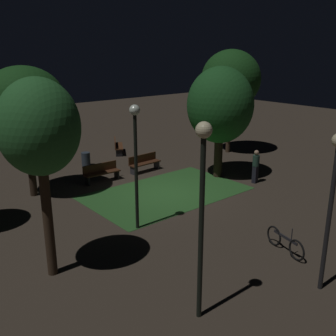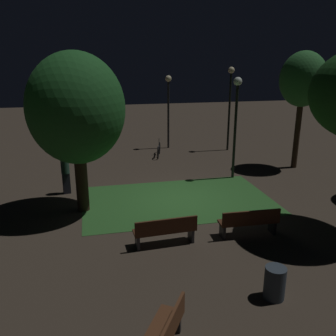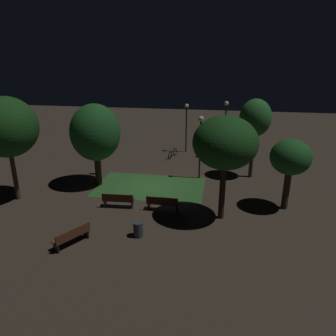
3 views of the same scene
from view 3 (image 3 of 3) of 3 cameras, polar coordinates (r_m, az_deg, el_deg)
name	(u,v)px [view 3 (image 3 of 3)]	position (r m, az deg, el deg)	size (l,w,h in m)	color
ground_plane	(152,187)	(21.60, -2.82, -3.27)	(60.00, 60.00, 0.00)	#3D3328
grass_lawn	(150,187)	(21.57, -3.13, -3.29)	(7.05, 4.34, 0.01)	#2D6028
bench_by_lamp	(118,200)	(18.83, -8.73, -5.53)	(1.82, 0.57, 0.88)	#422314
bench_near_trees	(162,203)	(18.25, -0.97, -6.15)	(1.82, 0.54, 0.88)	#422314
bench_path_side	(72,236)	(15.89, -16.47, -11.31)	(1.36, 1.78, 0.88)	#512D19
tree_near_wall	(95,133)	(21.30, -12.62, 6.02)	(3.19, 3.19, 5.41)	#2D2116
tree_back_right	(255,119)	(22.80, 15.05, 8.36)	(2.13, 2.13, 5.51)	#38281C
tree_tall_center	(291,158)	(18.80, 20.68, 1.65)	(2.21, 2.21, 4.06)	#38281C
tree_right_canopy	(225,143)	(16.42, 10.00, 4.29)	(3.27, 3.27, 5.53)	#2D2116
tree_lawn_side	(6,127)	(20.53, -26.47, 6.40)	(3.50, 3.50, 6.16)	#423021
lamp_post_path_center	(200,137)	(22.16, 5.71, 5.50)	(0.36, 0.36, 4.42)	black
lamp_post_plaza_west	(225,120)	(26.82, 10.03, 8.22)	(0.36, 0.36, 4.73)	black
lamp_post_plaza_east	(186,119)	(28.27, 3.25, 8.50)	(0.36, 0.36, 4.24)	black
trash_bin	(138,229)	(16.01, -5.25, -10.65)	(0.47, 0.47, 0.76)	#2D3842
bicycle	(173,153)	(27.34, 0.81, 2.58)	(0.51, 1.66, 0.93)	black
pedestrian	(99,163)	(23.91, -12.04, 0.82)	(0.32, 0.32, 1.61)	black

